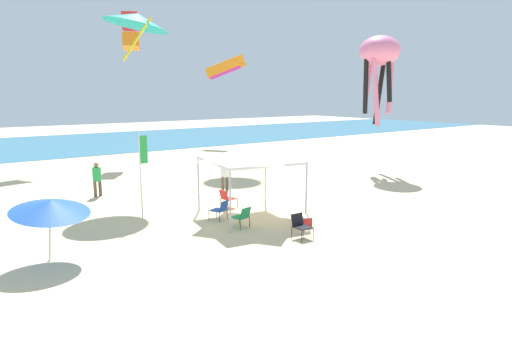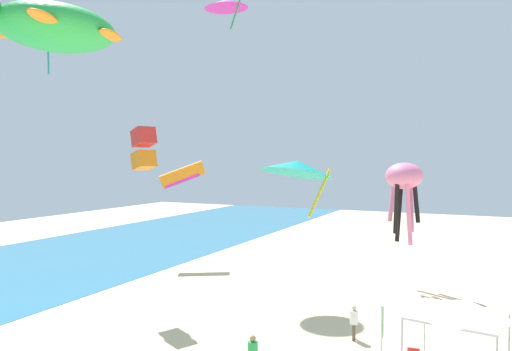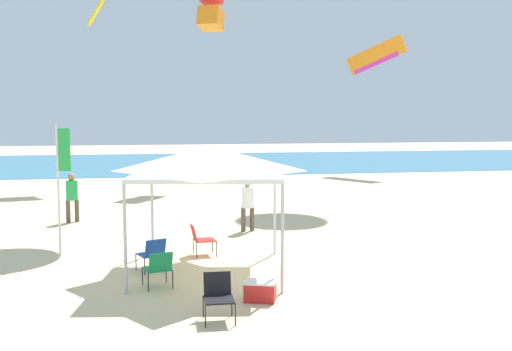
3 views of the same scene
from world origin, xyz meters
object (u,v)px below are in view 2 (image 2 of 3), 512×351
(kite_box_red, at_px, (144,149))
(kite_delta_teal, at_px, (297,167))
(banner_flag, at_px, (382,343))
(kite_delta_magenta, at_px, (226,4))
(kite_turtle_green, at_px, (54,28))
(kite_parafoil_orange, at_px, (182,175))
(canopy_tent, at_px, (457,308))
(kite_octopus_pink, at_px, (404,180))
(kite_diamond_lime, at_px, (48,30))
(person_watching_sky, at_px, (354,319))

(kite_box_red, distance_m, kite_delta_teal, 11.80)
(kite_box_red, bearing_deg, banner_flag, 94.77)
(kite_delta_magenta, height_order, kite_turtle_green, kite_delta_magenta)
(kite_parafoil_orange, bearing_deg, banner_flag, 96.00)
(kite_delta_teal, bearing_deg, canopy_tent, -138.78)
(banner_flag, bearing_deg, kite_turtle_green, 115.13)
(kite_parafoil_orange, bearing_deg, kite_delta_magenta, 117.22)
(kite_turtle_green, bearing_deg, kite_octopus_pink, 173.61)
(kite_turtle_green, relative_size, kite_box_red, 2.02)
(kite_delta_magenta, xyz_separation_m, kite_parafoil_orange, (1.76, 5.19, -12.97))
(kite_parafoil_orange, bearing_deg, kite_delta_teal, 92.79)
(kite_delta_magenta, relative_size, kite_delta_teal, 1.14)
(kite_octopus_pink, xyz_separation_m, kite_parafoil_orange, (0.17, 17.98, 0.14))
(kite_diamond_lime, distance_m, kite_octopus_pink, 24.10)
(canopy_tent, relative_size, kite_diamond_lime, 0.96)
(canopy_tent, bearing_deg, kite_delta_teal, 108.41)
(banner_flag, distance_m, kite_delta_magenta, 27.46)
(person_watching_sky, height_order, kite_box_red, kite_box_red)
(kite_turtle_green, height_order, kite_box_red, kite_turtle_green)
(kite_octopus_pink, bearing_deg, person_watching_sky, 85.41)
(kite_turtle_green, xyz_separation_m, kite_parafoil_orange, (21.25, 9.15, -5.76))
(banner_flag, height_order, kite_box_red, kite_box_red)
(kite_diamond_lime, bearing_deg, kite_delta_teal, 108.24)
(kite_delta_magenta, bearing_deg, canopy_tent, 177.20)
(kite_octopus_pink, bearing_deg, canopy_tent, 106.14)
(person_watching_sky, bearing_deg, kite_delta_teal, -33.26)
(kite_diamond_lime, xyz_separation_m, kite_box_red, (2.64, -4.72, -6.82))
(kite_turtle_green, relative_size, kite_parafoil_orange, 1.69)
(banner_flag, xyz_separation_m, kite_diamond_lime, (2.86, 19.59, 14.02))
(person_watching_sky, distance_m, kite_box_red, 15.07)
(kite_diamond_lime, distance_m, kite_parafoil_orange, 16.07)
(kite_delta_magenta, bearing_deg, kite_delta_teal, 159.74)
(banner_flag, relative_size, kite_octopus_pink, 0.62)
(banner_flag, xyz_separation_m, kite_delta_magenta, (14.61, 14.36, 18.29))
(kite_delta_teal, bearing_deg, kite_diamond_lime, 18.20)
(canopy_tent, xyz_separation_m, kite_parafoil_orange, (12.77, 21.84, 4.78))
(kite_delta_teal, bearing_deg, kite_delta_magenta, -28.12)
(kite_diamond_lime, bearing_deg, kite_delta_magenta, 178.85)
(kite_octopus_pink, bearing_deg, kite_turtle_green, 66.40)
(kite_box_red, bearing_deg, kite_turtle_green, 48.38)
(kite_octopus_pink, relative_size, kite_delta_teal, 1.37)
(canopy_tent, bearing_deg, kite_box_red, 83.70)
(person_watching_sky, relative_size, kite_diamond_lime, 0.40)
(kite_parafoil_orange, distance_m, kite_delta_teal, 21.63)
(banner_flag, relative_size, kite_delta_magenta, 0.75)
(kite_octopus_pink, distance_m, kite_delta_teal, 14.82)
(canopy_tent, height_order, kite_diamond_lime, kite_diamond_lime)
(banner_flag, distance_m, kite_turtle_green, 15.96)
(banner_flag, xyz_separation_m, kite_parafoil_orange, (16.37, 19.55, 5.32))
(kite_delta_magenta, xyz_separation_m, kite_delta_teal, (-13.03, -10.57, -12.09))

